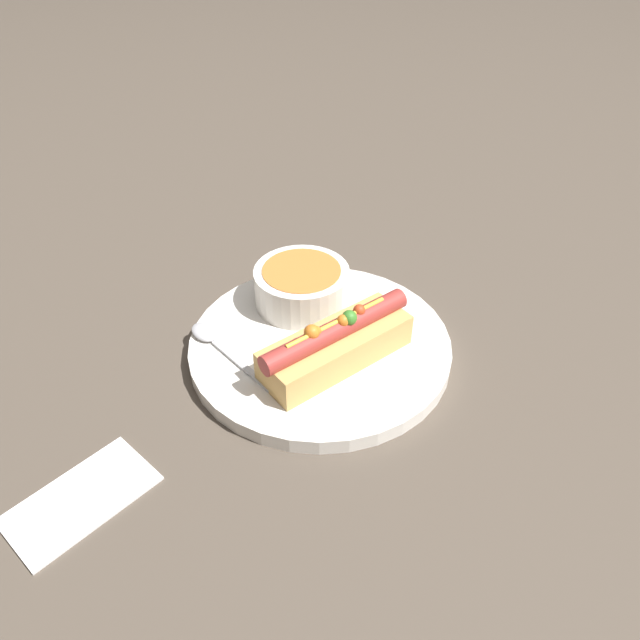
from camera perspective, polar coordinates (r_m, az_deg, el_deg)
The scene contains 6 objects.
ground_plane at distance 0.71m, azimuth 0.00°, elevation -2.94°, with size 4.00×4.00×0.00m, color #4C4238.
dinner_plate at distance 0.70m, azimuth 0.00°, elevation -2.42°, with size 0.29×0.29×0.02m.
hot_dog at distance 0.66m, azimuth 1.48°, elevation -2.16°, with size 0.18×0.13×0.06m.
soup_bowl at distance 0.74m, azimuth -1.67°, elevation 3.27°, with size 0.11×0.11×0.05m.
spoon at distance 0.70m, azimuth -9.37°, elevation -2.11°, with size 0.10×0.15×0.01m.
napkin at distance 0.61m, azimuth -21.04°, elevation -14.98°, with size 0.14×0.13×0.01m.
Camera 1 is at (-0.10, -0.52, 0.47)m, focal length 35.00 mm.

